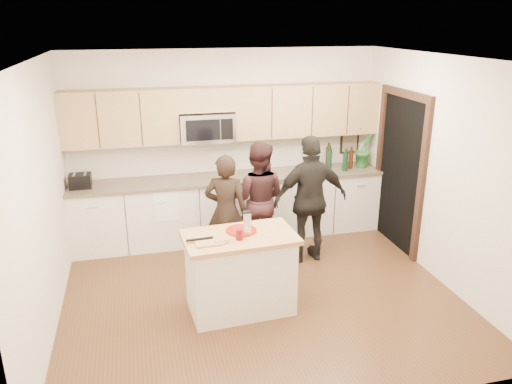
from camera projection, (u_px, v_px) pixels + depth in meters
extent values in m
plane|color=#51331B|center=(259.00, 293.00, 5.93)|extent=(4.50, 4.50, 0.00)
cube|color=beige|center=(226.00, 144.00, 7.32)|extent=(4.50, 0.02, 2.70)
cube|color=beige|center=(327.00, 268.00, 3.65)|extent=(4.50, 0.02, 2.70)
cube|color=beige|center=(42.00, 202.00, 4.98)|extent=(0.02, 4.00, 2.70)
cube|color=beige|center=(441.00, 171.00, 6.00)|extent=(0.02, 4.00, 2.70)
cube|color=white|center=(260.00, 59.00, 5.04)|extent=(4.50, 4.00, 0.02)
cube|color=silver|center=(231.00, 208.00, 7.33)|extent=(4.50, 0.62, 0.90)
cube|color=#74654D|center=(231.00, 178.00, 7.17)|extent=(4.50, 0.66, 0.04)
cube|color=tan|center=(120.00, 118.00, 6.68)|extent=(1.55, 0.33, 0.75)
cube|color=tan|center=(306.00, 110.00, 7.28)|extent=(2.17, 0.33, 0.75)
cube|color=tan|center=(205.00, 99.00, 6.88)|extent=(0.78, 0.33, 0.33)
cube|color=silver|center=(207.00, 127.00, 6.97)|extent=(0.76, 0.40, 0.40)
cube|color=black|center=(203.00, 130.00, 6.76)|extent=(0.47, 0.01, 0.29)
cube|color=black|center=(227.00, 129.00, 6.84)|extent=(0.17, 0.01, 0.29)
cube|color=black|center=(400.00, 174.00, 6.92)|extent=(0.02, 1.05, 2.10)
cube|color=black|center=(421.00, 186.00, 6.39)|extent=(0.06, 0.10, 2.10)
cube|color=black|center=(379.00, 163.00, 7.44)|extent=(0.06, 0.10, 2.10)
cube|color=black|center=(406.00, 94.00, 6.55)|extent=(0.06, 1.25, 0.10)
cube|color=black|center=(349.00, 141.00, 7.77)|extent=(0.30, 0.03, 0.38)
cube|color=tan|center=(350.00, 141.00, 7.76)|extent=(0.24, 0.00, 0.32)
cube|color=white|center=(167.00, 205.00, 6.75)|extent=(0.34, 0.01, 0.48)
cube|color=white|center=(164.00, 182.00, 6.94)|extent=(0.34, 0.60, 0.01)
cube|color=silver|center=(240.00, 275.00, 5.47)|extent=(1.14, 0.71, 0.85)
cube|color=tan|center=(240.00, 237.00, 5.32)|extent=(1.24, 0.77, 0.05)
cylinder|color=maroon|center=(241.00, 230.00, 5.41)|extent=(0.34, 0.34, 0.02)
cube|color=silver|center=(247.00, 223.00, 5.28)|extent=(0.07, 0.05, 0.23)
cube|color=black|center=(247.00, 212.00, 5.24)|extent=(0.09, 0.06, 0.02)
cylinder|color=#650B0E|center=(239.00, 234.00, 5.19)|extent=(0.08, 0.08, 0.11)
cube|color=tan|center=(209.00, 243.00, 5.11)|extent=(0.29, 0.21, 0.02)
cube|color=black|center=(200.00, 239.00, 5.15)|extent=(0.28, 0.05, 0.02)
cube|color=silver|center=(222.00, 242.00, 5.09)|extent=(0.17, 0.04, 0.01)
cube|color=black|center=(80.00, 181.00, 6.66)|extent=(0.28, 0.23, 0.19)
cube|color=silver|center=(74.00, 175.00, 6.61)|extent=(0.03, 0.16, 0.00)
cube|color=silver|center=(85.00, 174.00, 6.64)|extent=(0.03, 0.16, 0.00)
cylinder|color=black|center=(329.00, 157.00, 7.43)|extent=(0.07, 0.07, 0.38)
cylinder|color=#341409|center=(328.00, 155.00, 7.60)|extent=(0.08, 0.08, 0.37)
cylinder|color=#341409|center=(351.00, 158.00, 7.50)|extent=(0.07, 0.07, 0.33)
cylinder|color=tan|center=(362.00, 154.00, 7.66)|extent=(0.07, 0.07, 0.36)
cylinder|color=black|center=(345.00, 160.00, 7.38)|extent=(0.08, 0.08, 0.33)
imported|color=#317A37|center=(364.00, 149.00, 7.58)|extent=(0.38, 0.36, 0.54)
imported|color=black|center=(226.00, 212.00, 6.36)|extent=(0.64, 0.53, 1.51)
imported|color=#32191A|center=(258.00, 199.00, 6.73)|extent=(0.94, 0.86, 1.57)
imported|color=black|center=(310.00, 200.00, 6.50)|extent=(1.01, 0.45, 1.70)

